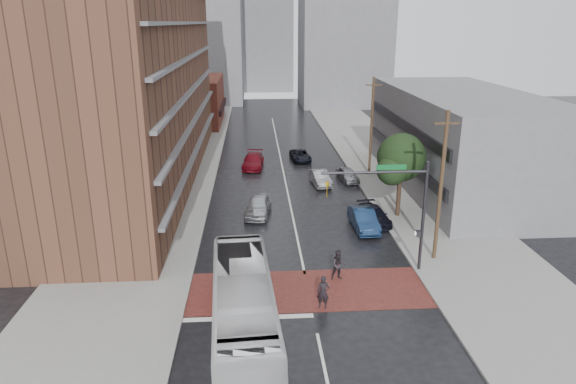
{
  "coord_description": "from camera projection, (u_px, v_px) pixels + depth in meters",
  "views": [
    {
      "loc": [
        -2.98,
        -26.34,
        15.09
      ],
      "look_at": [
        -0.66,
        8.46,
        3.5
      ],
      "focal_mm": 32.0,
      "sensor_mm": 36.0,
      "label": 1
    }
  ],
  "objects": [
    {
      "name": "sidewalk_east",
      "position": [
        392.0,
        171.0,
        54.26
      ],
      "size": [
        9.0,
        90.0,
        0.15
      ],
      "primitive_type": "cube",
      "color": "gray",
      "rests_on": "ground"
    },
    {
      "name": "signal_mast",
      "position": [
        401.0,
        201.0,
        31.13
      ],
      "size": [
        6.5,
        0.3,
        7.2
      ],
      "color": "#2D2D33",
      "rests_on": "ground"
    },
    {
      "name": "utility_pole_near",
      "position": [
        441.0,
        186.0,
        32.61
      ],
      "size": [
        1.6,
        0.26,
        10.0
      ],
      "color": "#473321",
      "rests_on": "ground"
    },
    {
      "name": "car_parked_far",
      "position": [
        348.0,
        175.0,
        50.96
      ],
      "size": [
        2.11,
        4.08,
        1.33
      ],
      "primitive_type": "imported",
      "rotation": [
        0.0,
        0.0,
        0.14
      ],
      "color": "#929599",
      "rests_on": "ground"
    },
    {
      "name": "sidewalk_west",
      "position": [
        172.0,
        175.0,
        52.81
      ],
      "size": [
        9.0,
        90.0,
        0.15
      ],
      "primitive_type": "cube",
      "color": "gray",
      "rests_on": "ground"
    },
    {
      "name": "street_tree",
      "position": [
        401.0,
        160.0,
        40.33
      ],
      "size": [
        4.2,
        4.1,
        6.9
      ],
      "color": "#332319",
      "rests_on": "ground"
    },
    {
      "name": "pedestrian_a",
      "position": [
        323.0,
        292.0,
        28.21
      ],
      "size": [
        0.8,
        0.64,
        1.9
      ],
      "primitive_type": "imported",
      "rotation": [
        0.0,
        0.0,
        -0.31
      ],
      "color": "black",
      "rests_on": "ground"
    },
    {
      "name": "ground",
      "position": [
        309.0,
        294.0,
        29.89
      ],
      "size": [
        160.0,
        160.0,
        0.0
      ],
      "primitive_type": "plane",
      "color": "black",
      "rests_on": "ground"
    },
    {
      "name": "crosswalk",
      "position": [
        308.0,
        290.0,
        30.36
      ],
      "size": [
        14.0,
        5.0,
        0.02
      ],
      "primitive_type": "cube",
      "color": "maroon",
      "rests_on": "ground"
    },
    {
      "name": "car_travel_b",
      "position": [
        320.0,
        178.0,
        49.7
      ],
      "size": [
        1.94,
        4.37,
        1.4
      ],
      "primitive_type": "imported",
      "rotation": [
        0.0,
        0.0,
        0.11
      ],
      "color": "#B2B5BB",
      "rests_on": "ground"
    },
    {
      "name": "storefront_west",
      "position": [
        195.0,
        101.0,
        79.15
      ],
      "size": [
        8.0,
        16.0,
        7.0
      ],
      "primitive_type": "cube",
      "color": "brown",
      "rests_on": "ground"
    },
    {
      "name": "utility_pole_far",
      "position": [
        371.0,
        126.0,
        51.55
      ],
      "size": [
        1.6,
        0.26,
        10.0
      ],
      "color": "#473321",
      "rests_on": "ground"
    },
    {
      "name": "distant_tower_center",
      "position": [
        265.0,
        36.0,
        116.05
      ],
      "size": [
        12.0,
        10.0,
        24.0
      ],
      "primitive_type": "cube",
      "color": "slate",
      "rests_on": "ground"
    },
    {
      "name": "car_parked_mid",
      "position": [
        374.0,
        215.0,
        40.33
      ],
      "size": [
        2.31,
        4.55,
        1.27
      ],
      "primitive_type": "imported",
      "rotation": [
        0.0,
        0.0,
        0.13
      ],
      "color": "black",
      "rests_on": "ground"
    },
    {
      "name": "car_travel_c",
      "position": [
        253.0,
        161.0,
        55.65
      ],
      "size": [
        2.59,
        5.35,
        1.5
      ],
      "primitive_type": "imported",
      "rotation": [
        0.0,
        0.0,
        -0.1
      ],
      "color": "maroon",
      "rests_on": "ground"
    },
    {
      "name": "apartment_block",
      "position": [
        133.0,
        34.0,
        47.31
      ],
      "size": [
        10.0,
        44.0,
        28.0
      ],
      "primitive_type": "cube",
      "color": "brown",
      "rests_on": "ground"
    },
    {
      "name": "transit_bus",
      "position": [
        244.0,
        309.0,
        25.15
      ],
      "size": [
        3.63,
        12.51,
        3.44
      ],
      "primitive_type": "imported",
      "rotation": [
        0.0,
        0.0,
        0.06
      ],
      "color": "silver",
      "rests_on": "ground"
    },
    {
      "name": "car_travel_a",
      "position": [
        258.0,
        206.0,
        41.9
      ],
      "size": [
        2.53,
        4.9,
        1.59
      ],
      "primitive_type": "imported",
      "rotation": [
        0.0,
        0.0,
        -0.14
      ],
      "color": "#B8BCC0",
      "rests_on": "ground"
    },
    {
      "name": "car_parked_near",
      "position": [
        364.0,
        220.0,
        39.06
      ],
      "size": [
        1.78,
        4.71,
        1.53
      ],
      "primitive_type": "imported",
      "rotation": [
        0.0,
        0.0,
        0.03
      ],
      "color": "navy",
      "rests_on": "ground"
    },
    {
      "name": "distant_tower_west",
      "position": [
        194.0,
        17.0,
        97.81
      ],
      "size": [
        18.0,
        16.0,
        32.0
      ],
      "primitive_type": "cube",
      "color": "slate",
      "rests_on": "ground"
    },
    {
      "name": "building_east",
      "position": [
        461.0,
        140.0,
        48.45
      ],
      "size": [
        11.0,
        26.0,
        9.0
      ],
      "primitive_type": "cube",
      "color": "slate",
      "rests_on": "ground"
    },
    {
      "name": "distant_tower_east",
      "position": [
        345.0,
        5.0,
        93.27
      ],
      "size": [
        16.0,
        14.0,
        36.0
      ],
      "primitive_type": "cube",
      "color": "slate",
      "rests_on": "ground"
    },
    {
      "name": "pedestrian_b",
      "position": [
        339.0,
        265.0,
        31.35
      ],
      "size": [
        0.97,
        0.78,
        1.9
      ],
      "primitive_type": "imported",
      "rotation": [
        0.0,
        0.0,
        0.07
      ],
      "color": "#272125",
      "rests_on": "ground"
    },
    {
      "name": "suv_travel",
      "position": [
        300.0,
        155.0,
        58.5
      ],
      "size": [
        2.43,
        4.52,
        1.21
      ],
      "primitive_type": "imported",
      "rotation": [
        0.0,
        0.0,
        0.1
      ],
      "color": "black",
      "rests_on": "ground"
    }
  ]
}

